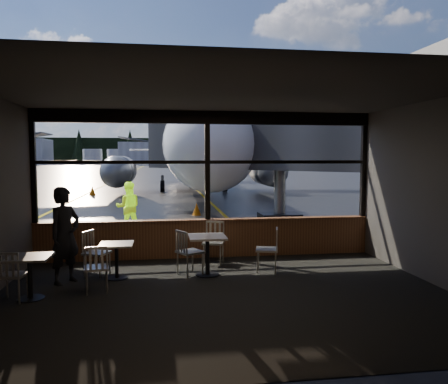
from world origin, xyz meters
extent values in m
plane|color=black|center=(0.00, 120.00, 0.00)|extent=(520.00, 520.00, 0.00)
cube|color=black|center=(0.00, -3.00, 0.01)|extent=(8.00, 6.00, 0.01)
cube|color=#38332D|center=(0.00, -3.00, 3.50)|extent=(8.00, 6.00, 0.04)
cube|color=#463E38|center=(4.00, -3.00, 1.75)|extent=(0.04, 6.00, 3.50)
cube|color=#463E38|center=(0.00, -6.00, 1.75)|extent=(8.00, 0.04, 3.50)
cube|color=#5A321B|center=(0.00, 0.00, 0.45)|extent=(8.00, 0.28, 0.90)
cube|color=black|center=(0.00, 0.00, 3.35)|extent=(8.00, 0.18, 0.30)
cube|color=black|center=(-3.95, 0.00, 2.20)|extent=(0.12, 0.12, 2.60)
cube|color=black|center=(0.00, 0.00, 2.20)|extent=(0.12, 0.12, 2.60)
cube|color=black|center=(3.95, 0.00, 2.20)|extent=(0.12, 0.12, 2.60)
cube|color=black|center=(0.00, 0.00, 2.30)|extent=(8.00, 0.10, 0.08)
imported|color=black|center=(-2.92, -1.79, 0.93)|extent=(0.76, 0.81, 1.86)
imported|color=#BFF219|center=(-2.16, 3.93, 0.81)|extent=(0.83, 0.67, 1.63)
cone|color=#F65B07|center=(0.36, 7.74, 0.26)|extent=(0.37, 0.37, 0.52)
cone|color=#EB4D07|center=(-5.48, 18.41, 0.28)|extent=(0.41, 0.41, 0.57)
cylinder|color=silver|center=(-30.00, 182.00, 3.00)|extent=(8.00, 8.00, 6.00)
cylinder|color=silver|center=(-20.00, 182.00, 3.00)|extent=(8.00, 8.00, 6.00)
cylinder|color=silver|center=(-10.00, 182.00, 3.00)|extent=(8.00, 8.00, 6.00)
cube|color=black|center=(0.00, 210.00, 6.00)|extent=(360.00, 3.00, 12.00)
camera|label=1|loc=(-1.09, -10.36, 2.41)|focal=35.00mm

